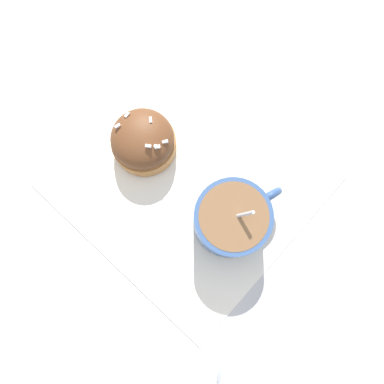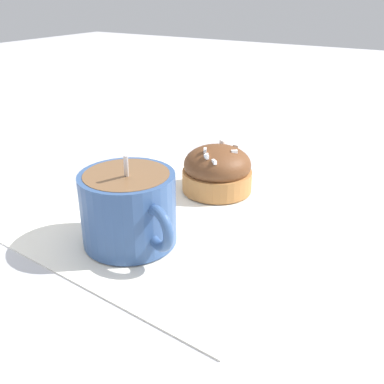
{
  "view_description": "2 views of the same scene",
  "coord_description": "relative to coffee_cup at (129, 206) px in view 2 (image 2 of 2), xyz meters",
  "views": [
    {
      "loc": [
        -0.07,
        0.08,
        0.47
      ],
      "look_at": [
        -0.02,
        0.02,
        0.04
      ],
      "focal_mm": 35.0,
      "sensor_mm": 36.0,
      "label": 1
    },
    {
      "loc": [
        -0.35,
        -0.23,
        0.22
      ],
      "look_at": [
        -0.01,
        -0.02,
        0.04
      ],
      "focal_mm": 42.0,
      "sensor_mm": 36.0,
      "label": 2
    }
  ],
  "objects": [
    {
      "name": "coffee_cup",
      "position": [
        0.0,
        0.0,
        0.0
      ],
      "size": [
        0.09,
        0.11,
        0.09
      ],
      "color": "#335184",
      "rests_on": "paper_napkin"
    },
    {
      "name": "ground_plane",
      "position": [
        0.07,
        -0.01,
        -0.04
      ],
      "size": [
        3.0,
        3.0,
        0.0
      ],
      "primitive_type": "plane",
      "color": "#B2B2B7"
    },
    {
      "name": "paper_napkin",
      "position": [
        0.07,
        -0.01,
        -0.04
      ],
      "size": [
        0.32,
        0.31,
        0.0
      ],
      "color": "white",
      "rests_on": "ground_plane"
    },
    {
      "name": "frosted_pastry",
      "position": [
        0.14,
        -0.01,
        -0.01
      ],
      "size": [
        0.08,
        0.08,
        0.06
      ],
      "color": "#B2753D",
      "rests_on": "paper_napkin"
    }
  ]
}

